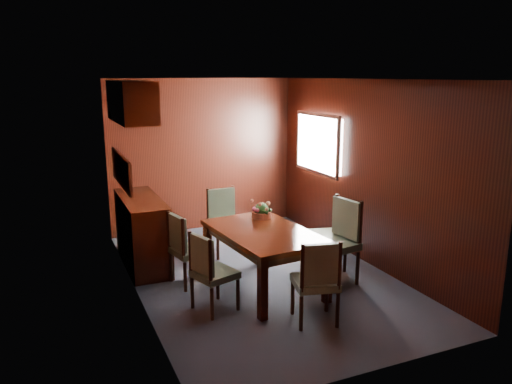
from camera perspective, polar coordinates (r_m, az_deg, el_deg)
name	(u,v)px	position (r m, az deg, el deg)	size (l,w,h in m)	color
ground	(260,276)	(6.31, 0.50, -9.59)	(4.50, 4.50, 0.00)	#373B4B
room_shell	(242,143)	(6.13, -1.63, 5.59)	(3.06, 4.52, 2.41)	black
sideboard	(142,231)	(6.71, -12.88, -4.41)	(0.48, 1.40, 0.90)	black
dining_table	(264,238)	(5.79, 0.87, -5.33)	(1.08, 1.58, 0.70)	black
chair_left_near	(209,268)	(5.28, -5.35, -8.68)	(0.50, 0.51, 0.87)	black
chair_left_far	(185,245)	(5.96, -8.08, -6.06)	(0.48, 0.49, 0.88)	black
chair_right_near	(339,236)	(6.06, 9.46, -4.99)	(0.54, 0.55, 1.03)	black
chair_right_far	(333,229)	(6.51, 8.77, -4.22)	(0.51, 0.52, 0.92)	black
chair_head	(317,278)	(5.03, 7.02, -9.68)	(0.51, 0.50, 0.90)	black
chair_foot	(224,217)	(6.99, -3.69, -2.89)	(0.44, 0.43, 0.92)	black
flower_centerpiece	(261,208)	(6.23, 0.63, -1.82)	(0.26, 0.26, 0.26)	#BE5C3A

